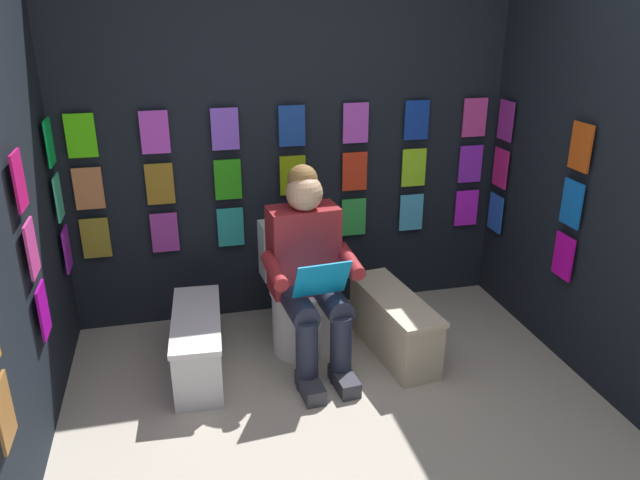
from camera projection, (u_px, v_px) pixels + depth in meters
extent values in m
cube|color=black|center=(290.00, 147.00, 3.98)|extent=(3.00, 0.10, 2.29)
cube|color=olive|center=(96.00, 238.00, 3.81)|extent=(0.17, 0.01, 0.26)
cube|color=purple|center=(165.00, 232.00, 3.90)|extent=(0.17, 0.01, 0.26)
cube|color=teal|center=(231.00, 227.00, 3.99)|extent=(0.17, 0.01, 0.26)
cube|color=teal|center=(294.00, 222.00, 4.08)|extent=(0.17, 0.01, 0.26)
cube|color=green|center=(354.00, 217.00, 4.18)|extent=(0.17, 0.01, 0.26)
cube|color=#48B9EE|center=(411.00, 212.00, 4.27)|extent=(0.17, 0.01, 0.26)
cube|color=#DD21F1|center=(466.00, 208.00, 4.36)|extent=(0.17, 0.01, 0.26)
cube|color=#D07545|center=(89.00, 189.00, 3.69)|extent=(0.17, 0.01, 0.26)
cube|color=olive|center=(160.00, 184.00, 3.78)|extent=(0.17, 0.01, 0.26)
cube|color=#239E11|center=(228.00, 180.00, 3.87)|extent=(0.17, 0.01, 0.26)
cube|color=#7EA20C|center=(293.00, 175.00, 3.97)|extent=(0.17, 0.01, 0.26)
cube|color=red|center=(355.00, 171.00, 4.06)|extent=(0.17, 0.01, 0.26)
cube|color=#9FEC21|center=(414.00, 168.00, 4.15)|extent=(0.17, 0.01, 0.26)
cube|color=#922BDC|center=(470.00, 164.00, 4.24)|extent=(0.17, 0.01, 0.26)
cube|color=#51DF0E|center=(81.00, 136.00, 3.57)|extent=(0.17, 0.01, 0.26)
cube|color=#C343D9|center=(155.00, 132.00, 3.66)|extent=(0.17, 0.01, 0.26)
cube|color=#8551E8|center=(225.00, 129.00, 3.75)|extent=(0.17, 0.01, 0.26)
cube|color=#16419D|center=(292.00, 126.00, 3.85)|extent=(0.17, 0.01, 0.26)
cube|color=#BF48D7|center=(356.00, 123.00, 3.94)|extent=(0.17, 0.01, 0.26)
cube|color=#1235A1|center=(417.00, 120.00, 4.03)|extent=(0.17, 0.01, 0.26)
cube|color=#D7409F|center=(475.00, 117.00, 4.12)|extent=(0.17, 0.01, 0.26)
cube|color=black|center=(590.00, 173.00, 3.37)|extent=(0.10, 1.96, 2.29)
cube|color=blue|center=(495.00, 213.00, 4.26)|extent=(0.01, 0.17, 0.26)
cube|color=#DB0DB8|center=(563.00, 256.00, 3.54)|extent=(0.01, 0.17, 0.26)
cube|color=#D41F77|center=(501.00, 168.00, 4.14)|extent=(0.01, 0.17, 0.26)
cube|color=blue|center=(572.00, 204.00, 3.42)|extent=(0.01, 0.17, 0.26)
cube|color=#912892|center=(506.00, 120.00, 4.02)|extent=(0.01, 0.17, 0.26)
cube|color=#CA4E15|center=(581.00, 147.00, 3.30)|extent=(0.01, 0.17, 0.26)
cube|color=black|center=(5.00, 215.00, 2.72)|extent=(0.10, 1.96, 2.29)
cube|color=#99632D|center=(5.00, 413.00, 2.20)|extent=(0.01, 0.17, 0.26)
cube|color=#9C0B96|center=(44.00, 311.00, 2.92)|extent=(0.01, 0.17, 0.26)
cube|color=#AB21CD|center=(67.00, 249.00, 3.64)|extent=(0.01, 0.17, 0.26)
cube|color=#D43990|center=(32.00, 248.00, 2.80)|extent=(0.01, 0.17, 0.26)
cube|color=#43DEA5|center=(58.00, 198.00, 3.52)|extent=(0.01, 0.17, 0.26)
cube|color=#C91364|center=(19.00, 181.00, 2.68)|extent=(0.01, 0.17, 0.26)
cube|color=#0AB94F|center=(49.00, 142.00, 3.40)|extent=(0.01, 0.17, 0.26)
cylinder|color=white|center=(303.00, 320.00, 3.76)|extent=(0.38, 0.38, 0.40)
cylinder|color=white|center=(303.00, 289.00, 3.68)|extent=(0.41, 0.41, 0.02)
cube|color=white|center=(291.00, 248.00, 3.85)|extent=(0.39, 0.21, 0.36)
cylinder|color=white|center=(295.00, 253.00, 3.77)|extent=(0.39, 0.10, 0.39)
cube|color=maroon|center=(303.00, 250.00, 3.55)|extent=(0.42, 0.25, 0.52)
sphere|color=tan|center=(304.00, 193.00, 3.39)|extent=(0.21, 0.21, 0.21)
sphere|color=olive|center=(303.00, 180.00, 3.39)|extent=(0.17, 0.17, 0.17)
cylinder|color=#23283D|center=(331.00, 299.00, 3.49)|extent=(0.18, 0.41, 0.15)
cylinder|color=#23283D|center=(297.00, 305.00, 3.43)|extent=(0.18, 0.41, 0.15)
cylinder|color=#23283D|center=(341.00, 349.00, 3.42)|extent=(0.12, 0.12, 0.42)
cylinder|color=#23283D|center=(307.00, 356.00, 3.36)|extent=(0.12, 0.12, 0.42)
cube|color=#33333D|center=(344.00, 380.00, 3.43)|extent=(0.13, 0.27, 0.09)
cube|color=#33333D|center=(310.00, 387.00, 3.37)|extent=(0.13, 0.27, 0.09)
cylinder|color=maroon|center=(349.00, 261.00, 3.47)|extent=(0.11, 0.32, 0.13)
cylinder|color=maroon|center=(275.00, 271.00, 3.34)|extent=(0.11, 0.32, 0.13)
cube|color=#0D96E0|center=(322.00, 280.00, 3.27)|extent=(0.31, 0.15, 0.23)
cube|color=silver|center=(198.00, 347.00, 3.53)|extent=(0.30, 0.78, 0.34)
cube|color=white|center=(196.00, 319.00, 3.46)|extent=(0.32, 0.81, 0.03)
cube|color=beige|center=(393.00, 326.00, 3.73)|extent=(0.34, 0.80, 0.35)
cube|color=beige|center=(395.00, 298.00, 3.66)|extent=(0.36, 0.83, 0.03)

